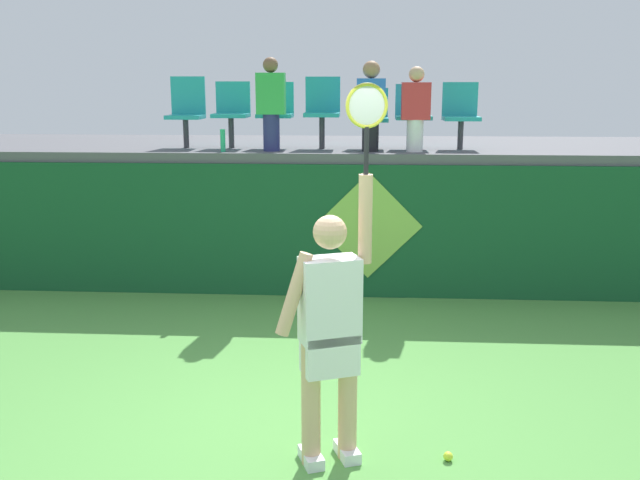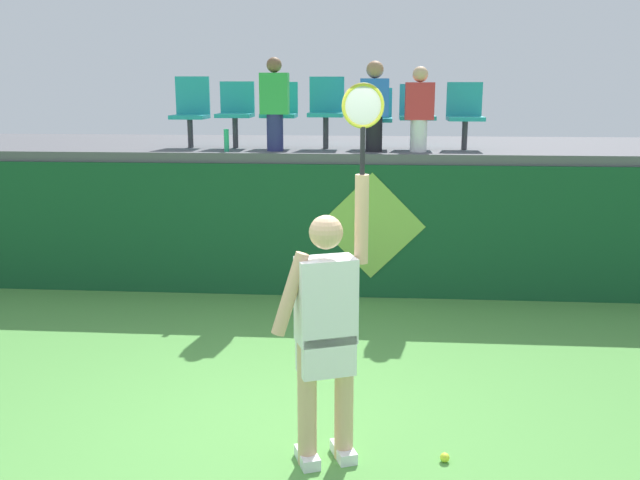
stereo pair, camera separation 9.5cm
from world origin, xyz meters
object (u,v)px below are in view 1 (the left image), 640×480
at_px(tennis_ball, 448,456).
at_px(spectator_2, 371,104).
at_px(water_bottle, 223,140).
at_px(stadium_chair_2, 276,110).
at_px(tennis_player, 331,327).
at_px(stadium_chair_5, 413,112).
at_px(stadium_chair_6, 461,112).
at_px(spectator_1, 271,103).
at_px(stadium_chair_1, 232,110).
at_px(stadium_chair_4, 370,115).
at_px(stadium_chair_0, 187,109).
at_px(stadium_chair_3, 322,108).
at_px(spectator_0, 416,108).

distance_m(tennis_ball, spectator_2, 4.71).
height_order(water_bottle, stadium_chair_2, stadium_chair_2).
relative_size(tennis_ball, water_bottle, 0.25).
xyz_separation_m(tennis_player, stadium_chair_5, (0.81, 4.55, 1.21)).
bearing_deg(tennis_ball, stadium_chair_2, 110.92).
xyz_separation_m(tennis_ball, stadium_chair_6, (0.59, 4.52, 2.14)).
xyz_separation_m(tennis_ball, stadium_chair_2, (-1.73, 4.52, 2.16)).
bearing_deg(spectator_1, tennis_player, -77.44).
bearing_deg(stadium_chair_5, water_bottle, -166.17).
bearing_deg(tennis_player, stadium_chair_1, 107.99).
bearing_deg(tennis_ball, stadium_chair_4, 96.68).
distance_m(stadium_chair_1, stadium_chair_6, 2.88).
xyz_separation_m(stadium_chair_0, stadium_chair_3, (1.74, -0.00, 0.02)).
distance_m(tennis_ball, stadium_chair_2, 5.30).
relative_size(stadium_chair_2, stadium_chair_3, 0.93).
bearing_deg(stadium_chair_4, stadium_chair_0, 179.70).
relative_size(water_bottle, stadium_chair_1, 0.32).
relative_size(stadium_chair_2, spectator_1, 0.74).
bearing_deg(stadium_chair_4, water_bottle, -162.29).
height_order(stadium_chair_1, spectator_0, spectator_0).
bearing_deg(stadium_chair_1, tennis_player, -72.01).
distance_m(stadium_chair_1, stadium_chair_2, 0.56).
bearing_deg(stadium_chair_0, tennis_ball, -57.62).
bearing_deg(stadium_chair_2, stadium_chair_3, 0.53).
bearing_deg(stadium_chair_0, stadium_chair_2, -0.49).
xyz_separation_m(stadium_chair_4, spectator_0, (0.53, -0.40, 0.10)).
bearing_deg(spectator_2, stadium_chair_6, 20.26).
height_order(stadium_chair_6, spectator_0, spectator_0).
relative_size(tennis_ball, stadium_chair_0, 0.07).
relative_size(stadium_chair_2, stadium_chair_5, 1.03).
distance_m(stadium_chair_5, spectator_0, 0.41).
bearing_deg(stadium_chair_5, tennis_ball, -90.06).
distance_m(stadium_chair_5, stadium_chair_6, 0.59).
height_order(stadium_chair_1, stadium_chair_5, stadium_chair_1).
bearing_deg(stadium_chair_6, water_bottle, -168.83).
relative_size(stadium_chair_0, stadium_chair_2, 1.08).
distance_m(stadium_chair_0, stadium_chair_3, 1.74).
bearing_deg(stadium_chair_5, stadium_chair_3, 179.71).
height_order(stadium_chair_0, stadium_chair_3, stadium_chair_0).
relative_size(stadium_chair_1, spectator_2, 0.78).
height_order(tennis_player, stadium_chair_5, tennis_player).
bearing_deg(tennis_ball, stadium_chair_0, 122.38).
bearing_deg(tennis_player, stadium_chair_6, 72.90).
bearing_deg(tennis_player, stadium_chair_3, 94.08).
xyz_separation_m(water_bottle, stadium_chair_3, (1.16, 0.57, 0.37)).
height_order(stadium_chair_2, stadium_chair_5, stadium_chair_2).
height_order(stadium_chair_2, stadium_chair_3, stadium_chair_3).
xyz_separation_m(stadium_chair_3, stadium_chair_5, (1.14, -0.01, -0.05)).
distance_m(stadium_chair_2, stadium_chair_6, 2.32).
xyz_separation_m(stadium_chair_5, spectator_0, (0.00, -0.41, 0.06)).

